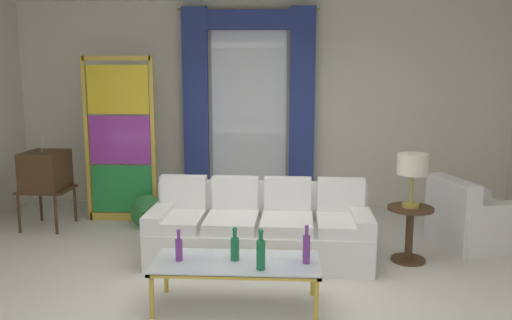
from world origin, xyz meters
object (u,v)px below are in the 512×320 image
object	(u,v)px
bottle_crystal_tall	(261,253)
round_side_table	(410,229)
coffee_table	(236,265)
couch_white_long	(260,230)
peacock_figurine	(145,213)
stained_glass_divider	(120,143)
bottle_amber_squat	(235,247)
bottle_ruby_flask	(306,248)
vintage_tv	(45,172)
table_lamp_brass	(413,167)
bottle_blue_decanter	(179,248)
armchair_white	(470,221)

from	to	relation	value
bottle_crystal_tall	round_side_table	world-z (taller)	bottle_crystal_tall
coffee_table	bottle_crystal_tall	bearing A→B (deg)	-39.32
couch_white_long	bottle_crystal_tall	bearing A→B (deg)	-87.20
couch_white_long	peacock_figurine	size ratio (longest dim) A/B	3.94
stained_glass_divider	peacock_figurine	bearing A→B (deg)	-44.87
bottle_amber_squat	bottle_ruby_flask	distance (m)	0.61
vintage_tv	peacock_figurine	world-z (taller)	vintage_tv
table_lamp_brass	vintage_tv	bearing A→B (deg)	167.15
bottle_amber_squat	peacock_figurine	distance (m)	2.55
coffee_table	bottle_blue_decanter	size ratio (longest dim) A/B	5.08
round_side_table	bottle_amber_squat	bearing A→B (deg)	-146.33
bottle_blue_decanter	vintage_tv	bearing A→B (deg)	134.43
bottle_amber_squat	coffee_table	bearing A→B (deg)	-63.46
bottle_crystal_tall	bottle_ruby_flask	size ratio (longest dim) A/B	1.03
bottle_ruby_flask	table_lamp_brass	bearing A→B (deg)	46.65
bottle_ruby_flask	vintage_tv	distance (m)	3.93
bottle_crystal_tall	bottle_amber_squat	world-z (taller)	bottle_crystal_tall
coffee_table	bottle_amber_squat	distance (m)	0.15
bottle_blue_decanter	bottle_amber_squat	bearing A→B (deg)	4.86
table_lamp_brass	coffee_table	bearing A→B (deg)	-145.58
coffee_table	stained_glass_divider	bearing A→B (deg)	124.76
coffee_table	vintage_tv	xyz separation A→B (m)	(-2.65, 2.19, 0.35)
round_side_table	table_lamp_brass	xyz separation A→B (m)	(0.00, 0.00, 0.67)
armchair_white	round_side_table	xyz separation A→B (m)	(-0.83, -0.56, 0.07)
bottle_ruby_flask	bottle_crystal_tall	bearing A→B (deg)	-156.94
bottle_ruby_flask	table_lamp_brass	xyz separation A→B (m)	(1.14, 1.21, 0.48)
bottle_amber_squat	bottle_crystal_tall	bearing A→B (deg)	-41.43
bottle_amber_squat	table_lamp_brass	bearing A→B (deg)	33.67
couch_white_long	bottle_blue_decanter	distance (m)	1.40
bottle_amber_squat	peacock_figurine	size ratio (longest dim) A/B	0.49
bottle_ruby_flask	armchair_white	world-z (taller)	armchair_white
coffee_table	stained_glass_divider	xyz separation A→B (m)	(-1.78, 2.57, 0.68)
stained_glass_divider	peacock_figurine	distance (m)	1.02
couch_white_long	peacock_figurine	distance (m)	1.80
bottle_amber_squat	vintage_tv	xyz separation A→B (m)	(-2.64, 2.17, 0.20)
bottle_ruby_flask	peacock_figurine	size ratio (longest dim) A/B	0.56
bottle_blue_decanter	round_side_table	xyz separation A→B (m)	(2.23, 1.21, -0.17)
peacock_figurine	couch_white_long	bearing A→B (deg)	-31.80
peacock_figurine	round_side_table	bearing A→B (deg)	-17.30
bottle_crystal_tall	vintage_tv	world-z (taller)	vintage_tv
bottle_ruby_flask	armchair_white	distance (m)	2.66
round_side_table	table_lamp_brass	bearing A→B (deg)	26.57
peacock_figurine	bottle_amber_squat	bearing A→B (deg)	-57.49
peacock_figurine	table_lamp_brass	bearing A→B (deg)	-17.30
couch_white_long	bottle_amber_squat	xyz separation A→B (m)	(-0.16, -1.19, 0.22)
stained_glass_divider	round_side_table	world-z (taller)	stained_glass_divider
round_side_table	couch_white_long	bearing A→B (deg)	179.13
bottle_blue_decanter	stained_glass_divider	distance (m)	2.94
bottle_ruby_flask	round_side_table	bearing A→B (deg)	46.65
vintage_tv	table_lamp_brass	xyz separation A→B (m)	(4.39, -1.00, 0.30)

